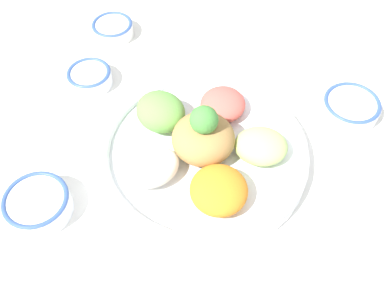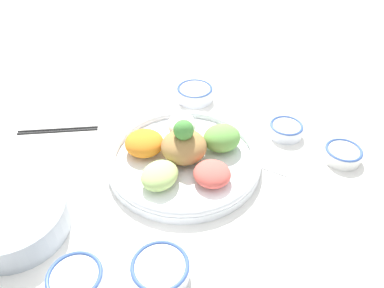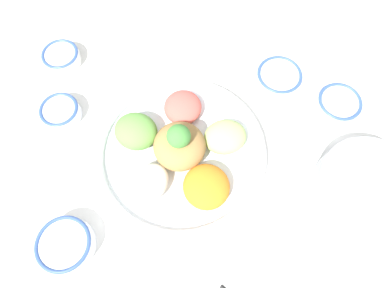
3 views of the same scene
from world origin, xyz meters
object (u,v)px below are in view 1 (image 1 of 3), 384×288
(rice_bowl_plain, at_px, (38,204))
(serving_spoon_extra, at_px, (164,68))
(sauce_bowl_dark, at_px, (351,107))
(sauce_bowl_far, at_px, (113,28))
(rice_bowl_blue, at_px, (90,77))
(salad_platter, at_px, (202,148))

(rice_bowl_plain, bearing_deg, serving_spoon_extra, -55.14)
(sauce_bowl_dark, xyz_separation_m, rice_bowl_plain, (0.05, 0.56, 0.00))
(sauce_bowl_far, distance_m, serving_spoon_extra, 0.15)
(rice_bowl_blue, bearing_deg, salad_platter, -155.41)
(salad_platter, xyz_separation_m, rice_bowl_blue, (0.25, 0.11, -0.01))
(rice_bowl_blue, relative_size, sauce_bowl_far, 0.98)
(sauce_bowl_dark, relative_size, rice_bowl_plain, 1.00)
(serving_spoon_extra, bearing_deg, salad_platter, 18.46)
(salad_platter, distance_m, sauce_bowl_far, 0.37)
(salad_platter, relative_size, sauce_bowl_dark, 3.45)
(salad_platter, distance_m, rice_bowl_plain, 0.27)
(rice_bowl_plain, distance_m, sauce_bowl_far, 0.43)
(sauce_bowl_dark, height_order, serving_spoon_extra, sauce_bowl_dark)
(rice_bowl_blue, bearing_deg, rice_bowl_plain, 145.96)
(salad_platter, distance_m, serving_spoon_extra, 0.23)
(sauce_bowl_far, bearing_deg, serving_spoon_extra, -158.51)
(rice_bowl_blue, distance_m, rice_bowl_plain, 0.28)
(sauce_bowl_far, bearing_deg, sauce_bowl_dark, -141.80)
(rice_bowl_plain, xyz_separation_m, serving_spoon_extra, (0.21, -0.30, -0.02))
(sauce_bowl_far, bearing_deg, rice_bowl_plain, 144.99)
(serving_spoon_extra, bearing_deg, rice_bowl_plain, -29.50)
(rice_bowl_plain, bearing_deg, sauce_bowl_far, -35.01)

